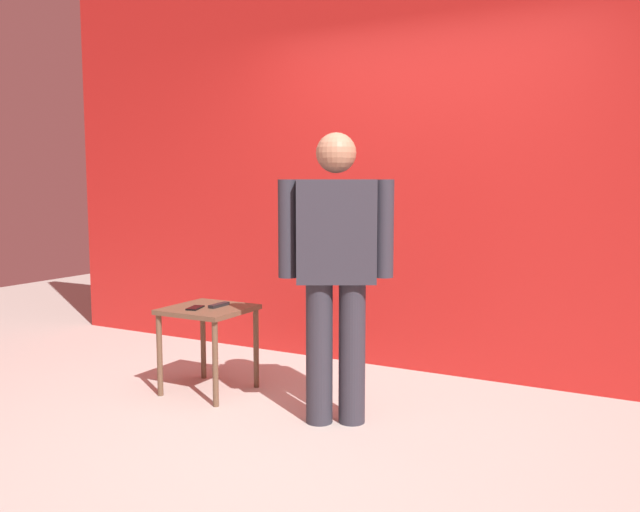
{
  "coord_description": "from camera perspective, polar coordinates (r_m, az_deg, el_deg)",
  "views": [
    {
      "loc": [
        1.73,
        -2.93,
        1.35
      ],
      "look_at": [
        -0.17,
        0.55,
        0.92
      ],
      "focal_mm": 37.85,
      "sensor_mm": 36.0,
      "label": 1
    }
  ],
  "objects": [
    {
      "name": "side_table",
      "position": [
        4.41,
        -9.43,
        -5.43
      ],
      "size": [
        0.5,
        0.5,
        0.55
      ],
      "color": "brown",
      "rests_on": "ground_plane"
    },
    {
      "name": "tv_remote",
      "position": [
        4.4,
        -8.54,
        -4.12
      ],
      "size": [
        0.05,
        0.17,
        0.02
      ],
      "primitive_type": "cube",
      "rotation": [
        0.0,
        0.0,
        -0.01
      ],
      "color": "black",
      "rests_on": "side_table"
    },
    {
      "name": "cell_phone",
      "position": [
        4.35,
        -10.51,
        -4.33
      ],
      "size": [
        0.11,
        0.16,
        0.01
      ],
      "primitive_type": "cube",
      "rotation": [
        0.0,
        0.0,
        0.27
      ],
      "color": "black",
      "rests_on": "side_table"
    },
    {
      "name": "standing_person",
      "position": [
        3.72,
        1.35,
        -0.6
      ],
      "size": [
        0.61,
        0.4,
        1.62
      ],
      "color": "#2D2D38",
      "rests_on": "ground_plane"
    },
    {
      "name": "ground_plane",
      "position": [
        3.66,
        -1.9,
        -15.39
      ],
      "size": [
        12.0,
        12.0,
        0.0
      ],
      "primitive_type": "plane",
      "color": "#B7B2A8"
    },
    {
      "name": "back_wall_red",
      "position": [
        4.88,
        7.84,
        10.06
      ],
      "size": [
        6.36,
        0.12,
        3.36
      ],
      "primitive_type": "cube",
      "color": "red",
      "rests_on": "ground_plane"
    }
  ]
}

